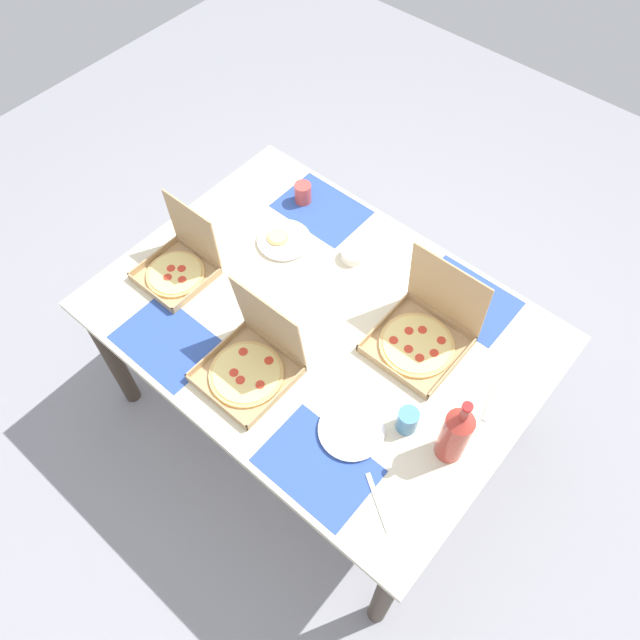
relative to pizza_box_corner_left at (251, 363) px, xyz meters
The scene contains 17 objects.
ground_plane 0.88m from the pizza_box_corner_left, 82.35° to the left, with size 6.00×6.00×0.00m, color gray.
dining_table 0.35m from the pizza_box_corner_left, 82.35° to the left, with size 1.58×1.15×0.77m.
placemat_near_left 0.34m from the pizza_box_corner_left, 159.87° to the right, with size 0.36×0.26×0.00m, color #2D4C9E.
placemat_near_right 0.42m from the pizza_box_corner_left, 16.14° to the right, with size 0.36×0.26×0.00m, color #2D4C9E.
placemat_far_left 0.80m from the pizza_box_corner_left, 113.06° to the left, with size 0.36×0.26×0.00m, color #2D4C9E.
placemat_far_right 0.84m from the pizza_box_corner_left, 61.67° to the left, with size 0.36×0.26×0.00m, color #2D4C9E.
pizza_box_corner_left is the anchor object (origin of this frame).
pizza_box_edge_far 0.61m from the pizza_box_corner_left, 51.79° to the left, with size 0.31×0.31×0.34m.
pizza_box_corner_right 0.53m from the pizza_box_corner_left, 165.39° to the left, with size 0.25×0.26×0.29m.
plate_far_right 0.41m from the pizza_box_corner_left, ahead, with size 0.22×0.22×0.02m.
plate_far_left 0.59m from the pizza_box_corner_left, 122.01° to the left, with size 0.22×0.22×0.03m.
soda_bottle 0.71m from the pizza_box_corner_left, 16.00° to the left, with size 0.09×0.09×0.32m.
cup_clear_left 0.56m from the pizza_box_corner_left, 18.32° to the left, with size 0.07×0.07×0.09m, color teal.
cup_red 0.83m from the pizza_box_corner_left, 119.18° to the left, with size 0.07×0.07×0.09m, color #BF4742.
condiment_bowl 0.62m from the pizza_box_corner_left, 94.71° to the left, with size 0.09×0.09×0.04m, color white.
fork_by_far_left 0.82m from the pizza_box_corner_left, 33.01° to the left, with size 0.19×0.02×0.01m, color #B7B7BC.
fork_by_near_left 0.62m from the pizza_box_corner_left, ahead, with size 0.19×0.02×0.01m, color #B7B7BC.
Camera 1 is at (0.82, -0.96, 2.65)m, focal length 34.73 mm.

